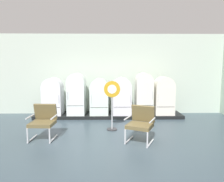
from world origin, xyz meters
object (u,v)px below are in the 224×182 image
object	(u,v)px
refrigerator_0	(53,95)
sign_stand	(112,105)
refrigerator_3	(122,95)
armchair_right	(141,122)
refrigerator_1	(76,93)
refrigerator_2	(99,96)
refrigerator_5	(164,95)
armchair_left	(43,120)
refrigerator_4	(144,92)

from	to	relation	value
refrigerator_0	sign_stand	bearing A→B (deg)	-35.12
refrigerator_3	armchair_right	xyz separation A→B (m)	(0.33, -2.54, -0.34)
refrigerator_1	sign_stand	distance (m)	2.05
refrigerator_0	refrigerator_2	distance (m)	1.73
refrigerator_5	armchair_right	distance (m)	2.84
refrigerator_5	sign_stand	world-z (taller)	refrigerator_5
refrigerator_5	armchair_right	world-z (taller)	refrigerator_5
refrigerator_3	sign_stand	size ratio (longest dim) A/B	0.93
refrigerator_2	armchair_left	size ratio (longest dim) A/B	1.48
refrigerator_2	refrigerator_5	size ratio (longest dim) A/B	0.96
sign_stand	refrigerator_2	bearing A→B (deg)	106.16
refrigerator_0	refrigerator_4	xyz separation A→B (m)	(3.40, 0.03, 0.11)
refrigerator_0	armchair_left	size ratio (longest dim) A/B	1.51
refrigerator_1	armchair_left	xyz separation A→B (m)	(-0.54, -2.28, -0.43)
refrigerator_2	refrigerator_4	distance (m)	1.68
refrigerator_0	refrigerator_5	size ratio (longest dim) A/B	0.98
refrigerator_2	armchair_left	bearing A→B (deg)	-121.37
refrigerator_2	sign_stand	world-z (taller)	sign_stand
refrigerator_0	refrigerator_3	world-z (taller)	refrigerator_3
sign_stand	refrigerator_3	bearing A→B (deg)	75.86
refrigerator_1	armchair_right	size ratio (longest dim) A/B	1.69
armchair_right	sign_stand	bearing A→B (deg)	126.67
armchair_left	refrigerator_4	bearing A→B (deg)	36.66
refrigerator_2	armchair_right	distance (m)	2.82
refrigerator_4	armchair_right	distance (m)	2.63
refrigerator_1	refrigerator_3	world-z (taller)	refrigerator_1
refrigerator_5	armchair_left	xyz separation A→B (m)	(-3.82, -2.27, -0.35)
refrigerator_4	sign_stand	world-z (taller)	refrigerator_4
refrigerator_0	refrigerator_4	bearing A→B (deg)	0.53
refrigerator_1	refrigerator_2	xyz separation A→B (m)	(0.85, 0.00, -0.11)
refrigerator_4	armchair_left	bearing A→B (deg)	-143.34
armchair_right	sign_stand	world-z (taller)	sign_stand
refrigerator_1	refrigerator_4	xyz separation A→B (m)	(2.53, -0.00, 0.01)
refrigerator_1	refrigerator_2	world-z (taller)	refrigerator_1
refrigerator_1	armchair_left	size ratio (longest dim) A/B	1.69
refrigerator_5	armchair_left	distance (m)	4.45
refrigerator_0	armchair_right	size ratio (longest dim) A/B	1.51
refrigerator_3	refrigerator_5	xyz separation A→B (m)	(1.57, -0.01, 0.01)
refrigerator_1	sign_stand	size ratio (longest dim) A/B	1.03
refrigerator_3	armchair_right	size ratio (longest dim) A/B	1.51
refrigerator_4	refrigerator_5	size ratio (longest dim) A/B	1.11
refrigerator_0	refrigerator_2	bearing A→B (deg)	1.17
refrigerator_5	armchair_left	bearing A→B (deg)	-149.28
armchair_right	sign_stand	distance (m)	1.24
refrigerator_0	armchair_left	xyz separation A→B (m)	(0.33, -2.25, -0.33)
refrigerator_2	refrigerator_1	bearing A→B (deg)	-179.80
refrigerator_3	armchair_left	bearing A→B (deg)	-134.53
armchair_left	armchair_right	world-z (taller)	same
refrigerator_5	refrigerator_0	bearing A→B (deg)	-179.77
refrigerator_3	refrigerator_5	world-z (taller)	refrigerator_5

